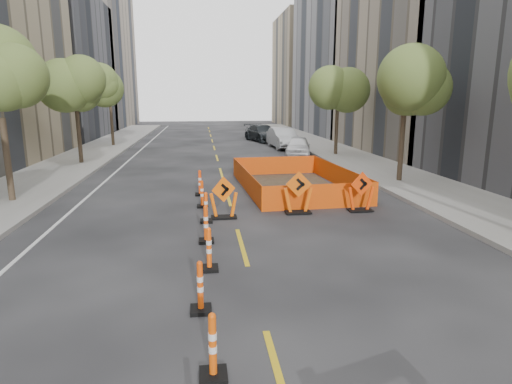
{
  "coord_description": "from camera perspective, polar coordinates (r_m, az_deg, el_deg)",
  "views": [
    {
      "loc": [
        -1.04,
        -7.25,
        4.03
      ],
      "look_at": [
        0.64,
        5.92,
        1.1
      ],
      "focal_mm": 30.0,
      "sensor_mm": 36.0,
      "label": 1
    }
  ],
  "objects": [
    {
      "name": "ground_plane",
      "position": [
        8.36,
        0.81,
        -16.38
      ],
      "size": [
        140.0,
        140.0,
        0.0
      ],
      "primitive_type": "plane",
      "color": "black"
    },
    {
      "name": "bld_right_c",
      "position": [
        36.03,
        23.77,
        16.17
      ],
      "size": [
        12.0,
        16.0,
        14.0
      ],
      "primitive_type": "cube",
      "color": "gray",
      "rests_on": "ground"
    },
    {
      "name": "tree_r_b",
      "position": [
        21.45,
        19.35,
        13.09
      ],
      "size": [
        2.8,
        2.8,
        5.95
      ],
      "color": "#382B1E",
      "rests_on": "ground"
    },
    {
      "name": "sidewalk_left",
      "position": [
        21.2,
        -29.19,
        0.1
      ],
      "size": [
        4.0,
        90.0,
        0.15
      ],
      "primitive_type": "cube",
      "color": "gray",
      "rests_on": "ground"
    },
    {
      "name": "bld_right_e",
      "position": [
        68.39,
        8.32,
        15.65
      ],
      "size": [
        12.0,
        14.0,
        16.0
      ],
      "primitive_type": "cube",
      "color": "tan",
      "rests_on": "ground"
    },
    {
      "name": "channelizer_5",
      "position": [
        12.19,
        -6.69,
        -4.26
      ],
      "size": [
        0.43,
        0.43,
        1.09
      ],
      "primitive_type": null,
      "color": "#E54709",
      "rests_on": "ground"
    },
    {
      "name": "channelizer_4",
      "position": [
        10.26,
        -6.28,
        -7.55
      ],
      "size": [
        0.42,
        0.42,
        1.06
      ],
      "primitive_type": null,
      "color": "#F6500A",
      "rests_on": "ground"
    },
    {
      "name": "bld_right_d",
      "position": [
        51.11,
        14.19,
        18.8
      ],
      "size": [
        12.0,
        18.0,
        20.0
      ],
      "primitive_type": "cube",
      "color": "gray",
      "rests_on": "ground"
    },
    {
      "name": "parked_car_mid",
      "position": [
        35.23,
        3.63,
        7.2
      ],
      "size": [
        2.07,
        5.09,
        1.64
      ],
      "primitive_type": "imported",
      "rotation": [
        0.0,
        0.0,
        0.07
      ],
      "color": "#A0A2A6",
      "rests_on": "ground"
    },
    {
      "name": "chevron_sign_right",
      "position": [
        15.83,
        13.83,
        0.05
      ],
      "size": [
        1.07,
        0.76,
        1.46
      ],
      "primitive_type": null,
      "rotation": [
        0.0,
        0.0,
        0.2
      ],
      "color": "#E53C09",
      "rests_on": "ground"
    },
    {
      "name": "chevron_sign_left",
      "position": [
        14.51,
        -4.34,
        -0.74
      ],
      "size": [
        1.12,
        0.92,
        1.45
      ],
      "primitive_type": null,
      "rotation": [
        0.0,
        0.0,
        0.41
      ],
      "color": "#FF630A",
      "rests_on": "ground"
    },
    {
      "name": "sidewalk_right",
      "position": [
        22.07,
        19.91,
        1.37
      ],
      "size": [
        4.0,
        90.0,
        0.15
      ],
      "primitive_type": "cube",
      "color": "gray",
      "rests_on": "ground"
    },
    {
      "name": "bld_left_e",
      "position": [
        65.12,
        -22.46,
        16.81
      ],
      "size": [
        12.0,
        20.0,
        20.0
      ],
      "primitive_type": "cube",
      "color": "gray",
      "rests_on": "ground"
    },
    {
      "name": "channelizer_7",
      "position": [
        16.13,
        -7.2,
        -0.24
      ],
      "size": [
        0.4,
        0.4,
        1.03
      ],
      "primitive_type": null,
      "color": "#D84109",
      "rests_on": "ground"
    },
    {
      "name": "tree_r_c",
      "position": [
        30.74,
        10.88,
        13.16
      ],
      "size": [
        2.8,
        2.8,
        5.95
      ],
      "color": "#382B1E",
      "rests_on": "ground"
    },
    {
      "name": "channelizer_6",
      "position": [
        14.16,
        -6.68,
        -2.03
      ],
      "size": [
        0.4,
        0.4,
        1.02
      ],
      "primitive_type": null,
      "color": "#FB4D0A",
      "rests_on": "ground"
    },
    {
      "name": "parked_car_far",
      "position": [
        40.76,
        0.89,
        7.87
      ],
      "size": [
        3.45,
        5.72,
        1.55
      ],
      "primitive_type": "imported",
      "rotation": [
        0.0,
        0.0,
        0.26
      ],
      "color": "black",
      "rests_on": "ground"
    },
    {
      "name": "tree_l_c",
      "position": [
        28.23,
        -22.99,
        12.5
      ],
      "size": [
        2.8,
        2.8,
        5.95
      ],
      "color": "#382B1E",
      "rests_on": "ground"
    },
    {
      "name": "channelizer_8",
      "position": [
        18.11,
        -7.48,
        1.24
      ],
      "size": [
        0.43,
        0.43,
        1.08
      ],
      "primitive_type": null,
      "color": "#FF420A",
      "rests_on": "ground"
    },
    {
      "name": "channelizer_2",
      "position": [
        6.6,
        -5.8,
        -19.74
      ],
      "size": [
        0.41,
        0.41,
        1.05
      ],
      "primitive_type": null,
      "color": "#DC4C09",
      "rests_on": "ground"
    },
    {
      "name": "channelizer_3",
      "position": [
        8.39,
        -7.44,
        -12.4
      ],
      "size": [
        0.41,
        0.41,
        1.04
      ],
      "primitive_type": null,
      "color": "#DF4409",
      "rests_on": "ground"
    },
    {
      "name": "tree_l_d",
      "position": [
        37.97,
        -18.94,
        12.54
      ],
      "size": [
        2.8,
        2.8,
        5.95
      ],
      "color": "#382B1E",
      "rests_on": "ground"
    },
    {
      "name": "safety_fence",
      "position": [
        19.45,
        5.05,
        1.86
      ],
      "size": [
        4.85,
        7.78,
        0.94
      ],
      "primitive_type": null,
      "rotation": [
        0.0,
        0.0,
        0.06
      ],
      "color": "#FF430D",
      "rests_on": "ground"
    },
    {
      "name": "bld_left_d",
      "position": [
        49.2,
        -27.16,
        14.59
      ],
      "size": [
        12.0,
        16.0,
        14.0
      ],
      "primitive_type": "cube",
      "color": "#4C4C51",
      "rests_on": "ground"
    },
    {
      "name": "chevron_sign_center",
      "position": [
        15.13,
        5.67,
        -0.07
      ],
      "size": [
        1.1,
        0.75,
        1.53
      ],
      "primitive_type": null,
      "rotation": [
        0.0,
        0.0,
        -0.14
      ],
      "color": "#DB5309",
      "rests_on": "ground"
    },
    {
      "name": "parked_car_near",
      "position": [
        30.26,
        5.63,
        6.07
      ],
      "size": [
        2.59,
        4.38,
        1.4
      ],
      "primitive_type": "imported",
      "rotation": [
        0.0,
        0.0,
        -0.24
      ],
      "color": "white",
      "rests_on": "ground"
    }
  ]
}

